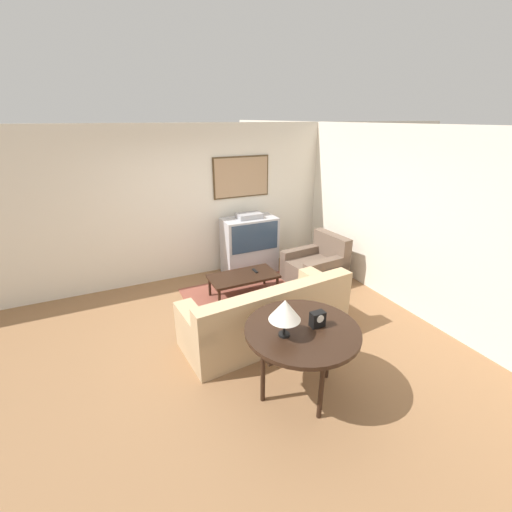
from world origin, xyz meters
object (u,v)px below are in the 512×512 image
at_px(mantel_clock, 318,319).
at_px(coffee_table, 243,277).
at_px(tv, 249,245).
at_px(console_table, 302,334).
at_px(table_lamp, 285,310).
at_px(couch, 267,317).
at_px(armchair, 316,267).

bearing_deg(mantel_clock, coffee_table, 86.11).
xyz_separation_m(tv, mantel_clock, (-0.65, -3.10, 0.35)).
distance_m(tv, console_table, 3.19).
xyz_separation_m(tv, coffee_table, (-0.49, -0.84, -0.20)).
xyz_separation_m(console_table, table_lamp, (-0.23, -0.02, 0.35)).
xyz_separation_m(coffee_table, mantel_clock, (-0.15, -2.26, 0.55)).
bearing_deg(tv, couch, -108.01).
bearing_deg(console_table, tv, 75.37).
xyz_separation_m(armchair, console_table, (-1.72, -2.19, 0.47)).
relative_size(couch, armchair, 2.29).
relative_size(console_table, mantel_clock, 7.26).
relative_size(coffee_table, mantel_clock, 6.89).
bearing_deg(tv, console_table, -104.63).
height_order(armchair, mantel_clock, mantel_clock).
height_order(armchair, console_table, armchair).
height_order(coffee_table, table_lamp, table_lamp).
bearing_deg(console_table, couch, 82.23).
bearing_deg(armchair, mantel_clock, -39.98).
bearing_deg(table_lamp, couch, 70.90).
distance_m(couch, table_lamp, 1.38).
relative_size(tv, armchair, 1.17).
height_order(console_table, table_lamp, table_lamp).
xyz_separation_m(armchair, table_lamp, (-1.95, -2.22, 0.82)).
height_order(coffee_table, mantel_clock, mantel_clock).
bearing_deg(armchair, table_lamp, -46.11).
distance_m(armchair, coffee_table, 1.41).
relative_size(coffee_table, console_table, 0.95).
bearing_deg(console_table, armchair, 51.93).
bearing_deg(mantel_clock, couch, 90.79).
bearing_deg(couch, mantel_clock, 85.55).
bearing_deg(coffee_table, console_table, -97.92).
bearing_deg(tv, mantel_clock, -101.77).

